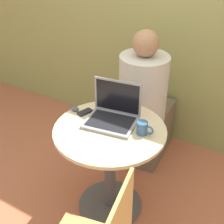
% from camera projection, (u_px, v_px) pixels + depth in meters
% --- Properties ---
extents(ground_plane, '(12.00, 12.00, 0.00)m').
position_uv_depth(ground_plane, '(110.00, 205.00, 2.45)').
color(ground_plane, '#B26042').
extents(back_wall, '(7.00, 0.05, 2.60)m').
position_uv_depth(back_wall, '(178.00, 6.00, 2.58)').
color(back_wall, '#939956').
rests_on(back_wall, ground_plane).
extents(round_table, '(0.76, 0.76, 0.73)m').
position_uv_depth(round_table, '(110.00, 155.00, 2.19)').
color(round_table, '#4C4C51').
rests_on(round_table, ground_plane).
extents(laptop, '(0.38, 0.32, 0.27)m').
position_uv_depth(laptop, '(113.00, 114.00, 2.12)').
color(laptop, gray).
rests_on(laptop, round_table).
extents(cell_phone, '(0.08, 0.12, 0.02)m').
position_uv_depth(cell_phone, '(85.00, 112.00, 2.23)').
color(cell_phone, black).
rests_on(cell_phone, round_table).
extents(computer_mouse, '(0.07, 0.04, 0.04)m').
position_uv_depth(computer_mouse, '(75.00, 109.00, 2.25)').
color(computer_mouse, '#4C4C51').
rests_on(computer_mouse, round_table).
extents(coffee_cup, '(0.12, 0.07, 0.09)m').
position_uv_depth(coffee_cup, '(143.00, 128.00, 2.00)').
color(coffee_cup, '#335684').
rests_on(coffee_cup, round_table).
extents(person_seated, '(0.42, 0.63, 1.22)m').
position_uv_depth(person_seated, '(145.00, 109.00, 2.71)').
color(person_seated, brown).
rests_on(person_seated, ground_plane).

